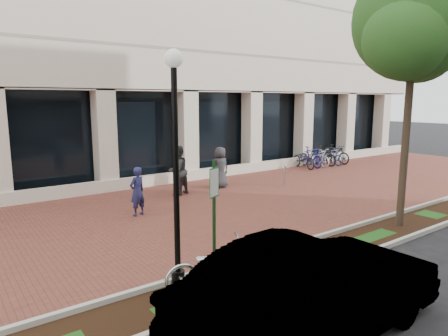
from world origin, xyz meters
TOP-DOWN VIEW (x-y plane):
  - ground at (0.00, 0.00)m, footprint 120.00×120.00m
  - brick_plaza at (0.00, 0.00)m, footprint 40.00×9.00m
  - planting_strip at (0.00, -5.25)m, footprint 40.00×1.50m
  - curb_plaza_side at (0.00, -4.50)m, footprint 40.00×0.12m
  - curb_street_side at (0.00, -6.00)m, footprint 40.00×0.12m
  - parking_sign at (-3.24, -4.87)m, footprint 0.34×0.07m
  - lamppost at (-3.98, -4.60)m, footprint 0.36×0.36m
  - street_tree at (3.52, -5.10)m, footprint 4.13×3.44m
  - locked_bicycle at (-3.54, -5.32)m, footprint 2.17×1.24m
  - pedestrian_left at (-2.55, 0.56)m, footprint 0.69×0.56m
  - pedestrian_mid at (-0.03, 2.31)m, footprint 1.18×1.06m
  - pedestrian_right at (2.13, 2.39)m, footprint 0.89×0.60m
  - bollard at (4.65, 0.98)m, footprint 0.12×0.12m
  - bike_rack_cluster at (10.21, 3.74)m, footprint 3.62×2.09m
  - sedan_near_curb at (-3.14, -7.50)m, footprint 4.99×1.86m

SIDE VIEW (x-z plane):
  - ground at x=0.00m, z-range 0.00..0.00m
  - brick_plaza at x=0.00m, z-range 0.00..0.01m
  - planting_strip at x=0.00m, z-range 0.00..0.01m
  - curb_plaza_side at x=0.00m, z-range 0.00..0.12m
  - curb_street_side at x=0.00m, z-range 0.00..0.12m
  - bollard at x=4.65m, z-range 0.01..1.00m
  - locked_bicycle at x=-3.54m, z-range 0.00..1.08m
  - bike_rack_cluster at x=10.21m, z-range -0.03..1.13m
  - sedan_near_curb at x=-3.14m, z-range 0.00..1.63m
  - pedestrian_left at x=-2.55m, z-range 0.00..1.63m
  - pedestrian_right at x=2.13m, z-range 0.00..1.79m
  - pedestrian_mid at x=-0.03m, z-range 0.00..2.00m
  - parking_sign at x=-3.24m, z-range 0.34..2.92m
  - lamppost at x=-3.98m, z-range 0.30..5.03m
  - street_tree at x=3.52m, z-range 1.92..9.64m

